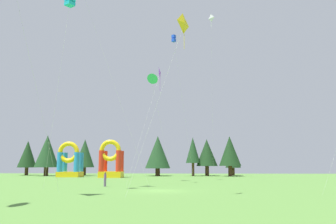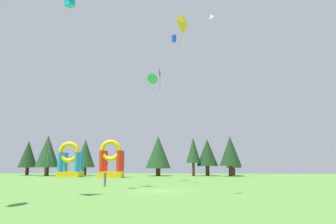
{
  "view_description": "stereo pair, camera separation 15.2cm",
  "coord_description": "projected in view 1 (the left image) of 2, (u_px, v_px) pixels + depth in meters",
  "views": [
    {
      "loc": [
        2.24,
        -33.93,
        2.61
      ],
      "look_at": [
        0.0,
        12.46,
        9.59
      ],
      "focal_mm": 36.86,
      "sensor_mm": 36.0,
      "label": 1
    },
    {
      "loc": [
        2.39,
        -33.93,
        2.61
      ],
      "look_at": [
        0.0,
        12.46,
        9.59
      ],
      "focal_mm": 36.86,
      "sensor_mm": 36.0,
      "label": 2
    }
  ],
  "objects": [
    {
      "name": "ground_plane",
      "position": [
        162.0,
        191.0,
        33.24
      ],
      "size": [
        120.0,
        120.0,
        0.0
      ],
      "primitive_type": "plane",
      "color": "#548438"
    },
    {
      "name": "kite_cyan_box",
      "position": [
        70.0,
        2.0,
        36.63
      ],
      "size": [
        3.09,
        2.26,
        20.06
      ],
      "color": "#19B7CC",
      "rests_on": "ground_plane"
    },
    {
      "name": "kite_yellow_diamond",
      "position": [
        185.0,
        24.0,
        30.08
      ],
      "size": [
        5.29,
        1.6,
        15.39
      ],
      "color": "yellow",
      "rests_on": "ground_plane"
    },
    {
      "name": "kite_purple_diamond",
      "position": [
        161.0,
        74.0,
        48.29
      ],
      "size": [
        4.05,
        5.57,
        15.77
      ],
      "color": "purple",
      "rests_on": "ground_plane"
    },
    {
      "name": "kite_green_delta",
      "position": [
        151.0,
        81.0,
        53.29
      ],
      "size": [
        4.56,
        2.65,
        16.3
      ],
      "color": "green",
      "rests_on": "ground_plane"
    },
    {
      "name": "kite_blue_box",
      "position": [
        174.0,
        39.0,
        56.84
      ],
      "size": [
        3.52,
        4.19,
        23.65
      ],
      "color": "blue",
      "rests_on": "ground_plane"
    },
    {
      "name": "kite_white_diamond",
      "position": [
        211.0,
        21.0,
        56.39
      ],
      "size": [
        0.91,
        7.66,
        26.6
      ],
      "color": "white",
      "rests_on": "ground_plane"
    },
    {
      "name": "person_near_camera",
      "position": [
        105.0,
        178.0,
        39.96
      ],
      "size": [
        0.39,
        0.39,
        1.65
      ],
      "rotation": [
        0.0,
        0.0,
        3.73
      ],
      "color": "#724C8C",
      "rests_on": "ground_plane"
    },
    {
      "name": "inflatable_orange_dome",
      "position": [
        111.0,
        163.0,
        66.02
      ],
      "size": [
        4.31,
        3.73,
        7.16
      ],
      "color": "yellow",
      "rests_on": "ground_plane"
    },
    {
      "name": "inflatable_red_slide",
      "position": [
        70.0,
        163.0,
        68.57
      ],
      "size": [
        4.43,
        3.87,
        6.96
      ],
      "color": "yellow",
      "rests_on": "ground_plane"
    },
    {
      "name": "tree_row_0",
      "position": [
        27.0,
        154.0,
        79.52
      ],
      "size": [
        4.27,
        4.27,
        7.89
      ],
      "color": "#4C331E",
      "rests_on": "ground_plane"
    },
    {
      "name": "tree_row_1",
      "position": [
        47.0,
        151.0,
        75.55
      ],
      "size": [
        5.2,
        5.2,
        8.84
      ],
      "color": "#4C331E",
      "rests_on": "ground_plane"
    },
    {
      "name": "tree_row_2",
      "position": [
        85.0,
        153.0,
        78.97
      ],
      "size": [
        4.51,
        4.51,
        8.16
      ],
      "color": "#4C331E",
      "rests_on": "ground_plane"
    },
    {
      "name": "tree_row_3",
      "position": [
        158.0,
        152.0,
        75.28
      ],
      "size": [
        5.49,
        5.49,
        8.62
      ],
      "color": "#4C331E",
      "rests_on": "ground_plane"
    },
    {
      "name": "tree_row_4",
      "position": [
        193.0,
        150.0,
        74.84
      ],
      "size": [
        3.1,
        3.1,
        8.29
      ],
      "color": "#4C331E",
      "rests_on": "ground_plane"
    },
    {
      "name": "tree_row_5",
      "position": [
        207.0,
        153.0,
        75.81
      ],
      "size": [
        4.69,
        4.69,
        7.96
      ],
      "color": "#4C331E",
      "rests_on": "ground_plane"
    },
    {
      "name": "tree_row_6",
      "position": [
        230.0,
        151.0,
        73.08
      ],
      "size": [
        4.62,
        4.62,
        8.42
      ],
      "color": "#4C331E",
      "rests_on": "ground_plane"
    },
    {
      "name": "tree_row_7",
      "position": [
        233.0,
        157.0,
        78.2
      ],
      "size": [
        3.5,
        3.5,
        6.55
      ],
      "color": "#4C331E",
      "rests_on": "ground_plane"
    }
  ]
}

